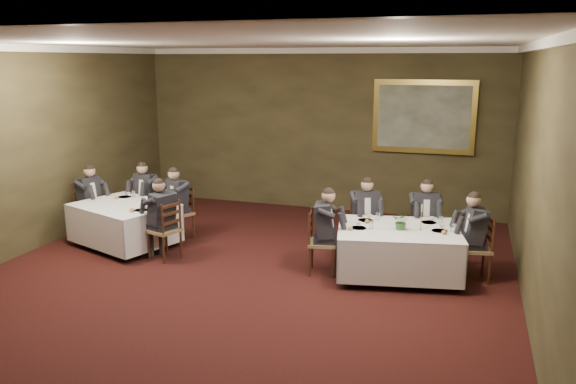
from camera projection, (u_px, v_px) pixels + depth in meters
The scene contains 28 objects.
ground at pixel (227, 293), 8.01m from camera, with size 10.00×10.00×0.00m, color black.
ceiling at pixel (220, 40), 7.21m from camera, with size 8.00×10.00×0.10m, color silver.
back_wall at pixel (319, 130), 12.24m from camera, with size 8.00×0.10×3.50m, color #2E2817.
right_wall at pixel (544, 195), 6.40m from camera, with size 0.10×10.00×3.50m, color #2E2817.
crown_molding at pixel (220, 45), 7.22m from camera, with size 8.00×10.00×0.12m.
table_main at pixel (398, 248), 8.56m from camera, with size 2.07×1.72×0.67m.
table_second at pixel (125, 221), 9.97m from camera, with size 2.05×1.80×0.67m.
chair_main_backleft at pixel (364, 238), 9.57m from camera, with size 0.58×0.57×1.00m.
diner_main_backleft at pixel (365, 225), 9.51m from camera, with size 0.57×0.61×1.35m.
chair_main_backright at pixel (423, 240), 9.45m from camera, with size 0.53×0.51×1.00m.
diner_main_backright at pixel (424, 228), 9.39m from camera, with size 0.50×0.56×1.35m.
chair_main_endleft at pixel (322, 255), 8.74m from camera, with size 0.49×0.51×1.00m.
diner_main_endleft at pixel (323, 241), 8.68m from camera, with size 0.55×0.48×1.35m.
chair_main_endright at pixel (475, 261), 8.46m from camera, with size 0.51×0.53×1.00m.
diner_main_endright at pixel (476, 247), 8.41m from camera, with size 0.56×0.50×1.35m.
chair_sec_backleft at pixel (148, 216), 10.95m from camera, with size 0.50×0.48×1.00m.
diner_sec_backleft at pixel (147, 204), 10.89m from camera, with size 0.47×0.54×1.35m.
chair_sec_backright at pixel (180, 224), 10.41m from camera, with size 0.58×0.57×1.00m.
diner_sec_backright at pixel (179, 212), 10.34m from camera, with size 0.57×0.61×1.35m.
chair_sec_endright at pixel (165, 242), 9.36m from camera, with size 0.54×0.55×1.00m.
diner_sec_endright at pixel (164, 229), 9.31m from camera, with size 0.58×0.53×1.35m.
chair_sec_endleft at pixel (90, 220), 10.65m from camera, with size 0.50×0.52×1.00m.
diner_sec_endleft at pixel (90, 209), 10.59m from camera, with size 0.55×0.49×1.35m.
centerpiece at pixel (402, 221), 8.39m from camera, with size 0.25×0.22×0.28m, color #2D5926.
candlestick at pixel (421, 220), 8.38m from camera, with size 0.06×0.06×0.41m.
place_setting_table_main at pixel (369, 218), 8.92m from camera, with size 0.33×0.31×0.14m.
place_setting_table_second at pixel (128, 195), 10.44m from camera, with size 0.33×0.32×0.14m.
painting at pixel (424, 117), 11.42m from camera, with size 2.05×0.09×1.49m.
Camera 1 is at (3.16, -6.82, 3.25)m, focal length 35.00 mm.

